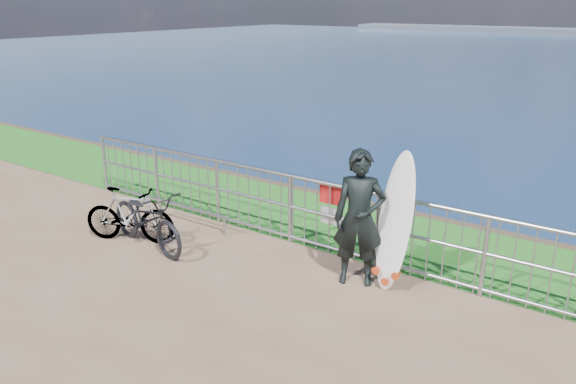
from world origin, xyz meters
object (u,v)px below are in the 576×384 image
Objects in this scene: bicycle_far at (129,215)px; surfboard at (394,227)px; bicycle_near at (147,219)px; surfer at (359,218)px.

surfboard is at bearing -98.90° from bicycle_far.
surfboard reaches higher than bicycle_near.
surfboard is at bearing -64.63° from bicycle_near.
bicycle_near is 0.40m from bicycle_far.
surfer is 1.00× the size of surfboard.
bicycle_far is (-3.59, -0.85, -0.48)m from surfer.
surfboard is 1.03× the size of bicycle_near.
bicycle_near is at bearing -164.51° from surfboard.
bicycle_near is (-3.19, -0.84, -0.45)m from surfer.
bicycle_near reaches higher than bicycle_far.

